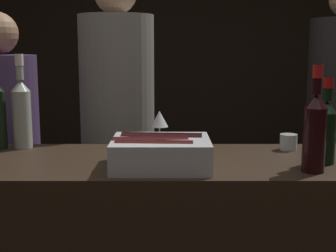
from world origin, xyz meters
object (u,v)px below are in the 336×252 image
red_wine_bottle_tall (315,129)px  person_grey_polo (4,159)px  wine_glass (160,120)px  white_wine_bottle (22,110)px  ice_bin_with_bottles (159,151)px  candle_votive (289,142)px  person_in_hoodie (118,137)px  red_wine_bottle_burgundy (326,128)px

red_wine_bottle_tall → person_grey_polo: person_grey_polo is taller
wine_glass → white_wine_bottle: 0.56m
ice_bin_with_bottles → red_wine_bottle_tall: (0.51, -0.06, 0.09)m
candle_votive → person_in_hoodie: 0.88m
candle_votive → red_wine_bottle_burgundy: (0.07, -0.23, 0.10)m
red_wine_bottle_tall → red_wine_bottle_burgundy: bearing=56.5°
red_wine_bottle_tall → white_wine_bottle: white_wine_bottle is taller
wine_glass → person_grey_polo: person_grey_polo is taller
white_wine_bottle → person_in_hoodie: (0.34, 0.44, -0.20)m
red_wine_bottle_tall → red_wine_bottle_burgundy: (0.07, 0.11, -0.02)m
ice_bin_with_bottles → wine_glass: 0.34m
person_in_hoodie → person_grey_polo: bearing=-24.0°
white_wine_bottle → person_in_hoodie: person_in_hoodie is taller
wine_glass → red_wine_bottle_tall: (0.51, -0.39, 0.03)m
wine_glass → white_wine_bottle: bearing=-178.9°
white_wine_bottle → red_wine_bottle_burgundy: white_wine_bottle is taller
white_wine_bottle → ice_bin_with_bottles: bearing=-29.5°
ice_bin_with_bottles → person_grey_polo: 1.14m
ice_bin_with_bottles → person_in_hoodie: (-0.22, 0.76, -0.10)m
ice_bin_with_bottles → white_wine_bottle: white_wine_bottle is taller
white_wine_bottle → red_wine_bottle_burgundy: (1.15, -0.26, -0.03)m
wine_glass → candle_votive: (0.52, -0.05, -0.08)m
ice_bin_with_bottles → red_wine_bottle_burgundy: bearing=5.4°
white_wine_bottle → person_grey_polo: bearing=118.6°
wine_glass → red_wine_bottle_tall: size_ratio=0.43×
red_wine_bottle_tall → person_grey_polo: size_ratio=0.21×
red_wine_bottle_burgundy → white_wine_bottle: bearing=167.0°
person_in_hoodie → person_grey_polo: 0.60m
wine_glass → person_grey_polo: (-0.80, 0.44, -0.27)m
person_grey_polo → person_in_hoodie: bearing=18.3°
ice_bin_with_bottles → person_grey_polo: (-0.81, 0.77, -0.22)m
white_wine_bottle → person_in_hoodie: bearing=52.5°
white_wine_bottle → person_in_hoodie: 0.59m
person_in_hoodie → person_grey_polo: (-0.59, 0.01, -0.12)m
ice_bin_with_bottles → candle_votive: bearing=28.7°
wine_glass → person_in_hoodie: 0.51m
candle_votive → person_in_hoodie: person_in_hoodie is taller
white_wine_bottle → red_wine_bottle_tall: bearing=-19.4°
candle_votive → red_wine_bottle_burgundy: 0.25m
ice_bin_with_bottles → candle_votive: ice_bin_with_bottles is taller
person_in_hoodie → red_wine_bottle_burgundy: bearing=115.6°
red_wine_bottle_burgundy → person_in_hoodie: 1.09m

